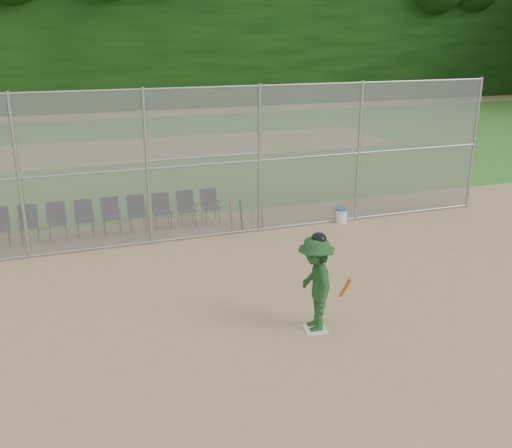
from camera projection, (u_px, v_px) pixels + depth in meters
name	position (u px, v px, depth m)	size (l,w,h in m)	color
ground	(299.00, 316.00, 11.08)	(100.00, 100.00, 0.00)	tan
grass_strip	(147.00, 149.00, 27.16)	(100.00, 100.00, 0.00)	#306D20
dirt_patch_far	(147.00, 149.00, 27.16)	(24.00, 24.00, 0.00)	tan
backstop_fence	(224.00, 160.00, 14.90)	(16.09, 0.09, 4.00)	gray
treeline	(133.00, 28.00, 27.21)	(81.00, 60.00, 11.00)	black
home_plate	(315.00, 329.00, 10.57)	(0.40, 0.40, 0.02)	white
batter_at_plate	(315.00, 283.00, 10.32)	(0.93, 1.35, 1.89)	#1D4A20
water_cooler	(341.00, 215.00, 16.53)	(0.34, 0.34, 0.43)	white
spare_bats	(246.00, 215.00, 15.90)	(0.96, 0.34, 0.84)	#D84C14
chair_1	(0.00, 227.00, 14.67)	(0.54, 0.52, 0.96)	black
chair_2	(29.00, 224.00, 14.90)	(0.54, 0.52, 0.96)	black
chair_3	(57.00, 222.00, 15.12)	(0.54, 0.52, 0.96)	black
chair_4	(84.00, 219.00, 15.35)	(0.54, 0.52, 0.96)	black
chair_5	(111.00, 216.00, 15.57)	(0.54, 0.52, 0.96)	black
chair_6	(137.00, 214.00, 15.80)	(0.54, 0.52, 0.96)	black
chair_7	(162.00, 211.00, 16.02)	(0.54, 0.52, 0.96)	black
chair_8	(187.00, 209.00, 16.24)	(0.54, 0.52, 0.96)	black
chair_9	(211.00, 206.00, 16.47)	(0.54, 0.52, 0.96)	black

